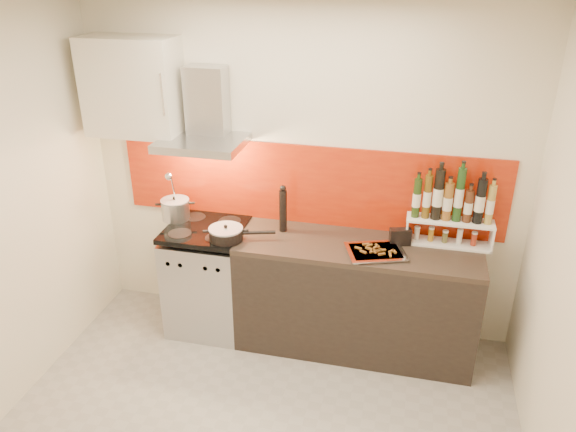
% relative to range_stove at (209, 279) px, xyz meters
% --- Properties ---
extents(ceiling, '(3.40, 2.80, 0.02)m').
position_rel_range_stove_xyz_m(ceiling, '(0.70, -1.10, 2.16)').
color(ceiling, white).
rests_on(ceiling, back_wall).
extents(back_wall, '(3.40, 0.02, 2.60)m').
position_rel_range_stove_xyz_m(back_wall, '(0.70, 0.30, 0.86)').
color(back_wall, silver).
rests_on(back_wall, ground).
extents(backsplash, '(3.00, 0.02, 0.64)m').
position_rel_range_stove_xyz_m(backsplash, '(0.75, 0.29, 0.78)').
color(backsplash, '#9F1B08').
rests_on(backsplash, back_wall).
extents(range_stove, '(0.60, 0.60, 0.91)m').
position_rel_range_stove_xyz_m(range_stove, '(0.00, 0.00, 0.00)').
color(range_stove, '#B7B7BA').
rests_on(range_stove, ground).
extents(counter, '(1.80, 0.60, 0.90)m').
position_rel_range_stove_xyz_m(counter, '(1.20, 0.00, 0.01)').
color(counter, black).
rests_on(counter, ground).
extents(range_hood, '(0.62, 0.50, 0.61)m').
position_rel_range_stove_xyz_m(range_hood, '(0.00, 0.14, 1.30)').
color(range_hood, '#B7B7BA').
rests_on(range_hood, back_wall).
extents(upper_cabinet, '(0.70, 0.35, 0.72)m').
position_rel_range_stove_xyz_m(upper_cabinet, '(-0.55, 0.13, 1.51)').
color(upper_cabinet, beige).
rests_on(upper_cabinet, back_wall).
extents(stock_pot, '(0.23, 0.23, 0.19)m').
position_rel_range_stove_xyz_m(stock_pot, '(-0.28, 0.09, 0.55)').
color(stock_pot, '#B7B7BA').
rests_on(stock_pot, range_stove).
extents(saute_pan, '(0.49, 0.26, 0.12)m').
position_rel_range_stove_xyz_m(saute_pan, '(0.23, -0.15, 0.52)').
color(saute_pan, black).
rests_on(saute_pan, range_stove).
extents(utensil_jar, '(0.09, 0.14, 0.44)m').
position_rel_range_stove_xyz_m(utensil_jar, '(-0.28, 0.06, 0.59)').
color(utensil_jar, silver).
rests_on(utensil_jar, range_stove).
extents(pepper_mill, '(0.06, 0.06, 0.38)m').
position_rel_range_stove_xyz_m(pepper_mill, '(0.60, 0.10, 0.64)').
color(pepper_mill, black).
rests_on(pepper_mill, counter).
extents(step_shelf, '(0.62, 0.17, 0.60)m').
position_rel_range_stove_xyz_m(step_shelf, '(1.83, 0.16, 0.74)').
color(step_shelf, white).
rests_on(step_shelf, counter).
extents(caddy_box, '(0.17, 0.10, 0.13)m').
position_rel_range_stove_xyz_m(caddy_box, '(1.49, 0.08, 0.52)').
color(caddy_box, black).
rests_on(caddy_box, counter).
extents(baking_tray, '(0.48, 0.43, 0.03)m').
position_rel_range_stove_xyz_m(baking_tray, '(1.33, -0.10, 0.47)').
color(baking_tray, silver).
rests_on(baking_tray, counter).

